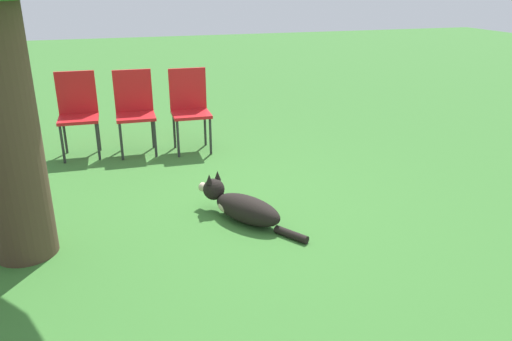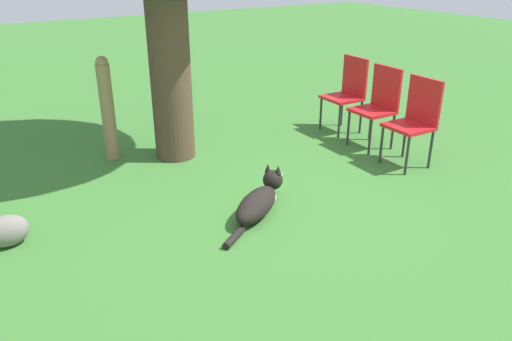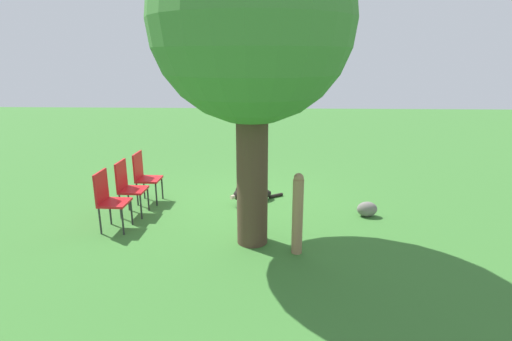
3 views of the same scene
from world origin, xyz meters
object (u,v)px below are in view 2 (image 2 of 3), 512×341
(red_chair_0, at_px, (415,117))
(red_chair_2, at_px, (348,90))
(dog, at_px, (260,201))
(fence_post, at_px, (107,109))
(red_chair_1, at_px, (378,102))

(red_chair_0, relative_size, red_chair_2, 1.00)
(dog, height_order, fence_post, fence_post)
(dog, relative_size, red_chair_0, 1.03)
(fence_post, distance_m, red_chair_0, 3.38)
(red_chair_0, xyz_separation_m, red_chair_2, (0.17, 1.27, 0.00))
(dog, relative_size, fence_post, 0.85)
(fence_post, bearing_deg, red_chair_0, -35.18)
(dog, bearing_deg, red_chair_2, -2.82)
(red_chair_2, bearing_deg, dog, 32.45)
(fence_post, bearing_deg, red_chair_2, -13.05)
(dog, xyz_separation_m, red_chair_0, (2.05, 0.07, 0.43))
(dog, height_order, red_chair_0, red_chair_0)
(red_chair_0, xyz_separation_m, red_chair_1, (0.08, 0.63, 0.00))
(red_chair_1, bearing_deg, fence_post, -23.40)
(red_chair_1, distance_m, red_chair_2, 0.64)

